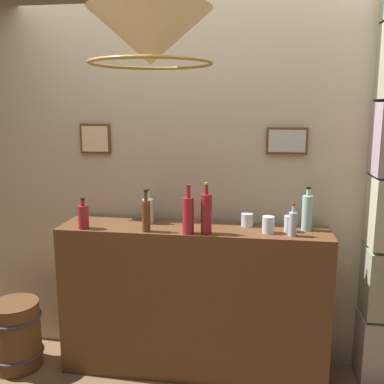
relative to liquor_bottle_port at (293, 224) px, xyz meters
name	(u,v)px	position (x,y,z in m)	size (l,w,h in m)	color
panelled_rear_partition	(199,153)	(-0.63, 0.36, 0.39)	(3.32, 0.15, 2.84)	#BCAD8E
bar_shelf_unit	(193,301)	(-0.63, 0.10, -0.60)	(1.79, 0.37, 1.03)	brown
liquor_bottle_port	(293,224)	(0.00, 0.00, 0.00)	(0.05, 0.05, 0.21)	#B3B7D1
liquor_bottle_vermouth	(188,215)	(-0.64, -0.04, 0.04)	(0.07, 0.07, 0.31)	maroon
liquor_bottle_rum	(84,217)	(-1.34, -0.03, 0.00)	(0.07, 0.07, 0.20)	maroon
liquor_bottle_bourbon	(206,213)	(-0.53, -0.03, 0.05)	(0.07, 0.07, 0.33)	maroon
liquor_bottle_tequila	(307,212)	(0.10, 0.15, 0.04)	(0.07, 0.07, 0.28)	#A0D1C8
liquor_bottle_mezcal	(148,210)	(-0.96, 0.17, 0.01)	(0.08, 0.08, 0.24)	#A2D3C4
liquor_bottle_scotch	(146,215)	(-0.92, -0.03, 0.03)	(0.05, 0.05, 0.27)	brown
glass_tumbler_rocks	(247,220)	(-0.28, 0.19, -0.04)	(0.08, 0.08, 0.09)	silver
glass_tumbler_highball	(268,225)	(-0.15, 0.04, -0.03)	(0.08, 0.08, 0.11)	silver
glass_tumbler_shot	(289,224)	(-0.02, 0.09, -0.03)	(0.06, 0.06, 0.10)	silver
pendant_lamp	(150,38)	(-0.71, -0.67, 1.01)	(0.56, 0.56, 0.51)	beige
wooden_barrel	(16,335)	(-1.87, -0.05, -0.87)	(0.36, 0.36, 0.48)	brown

